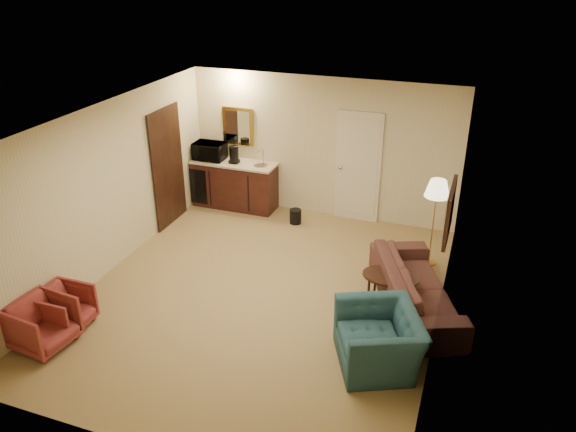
# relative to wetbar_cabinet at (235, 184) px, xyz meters

# --- Properties ---
(ground) EXTENTS (6.00, 6.00, 0.00)m
(ground) POSITION_rel_wetbar_cabinet_xyz_m (1.65, -2.72, -0.46)
(ground) COLOR olive
(ground) RESTS_ON ground
(room_walls) EXTENTS (5.02, 6.01, 2.61)m
(room_walls) POSITION_rel_wetbar_cabinet_xyz_m (1.55, -1.95, 1.26)
(room_walls) COLOR beige
(room_walls) RESTS_ON ground
(wetbar_cabinet) EXTENTS (1.64, 0.58, 0.92)m
(wetbar_cabinet) POSITION_rel_wetbar_cabinet_xyz_m (0.00, 0.00, 0.00)
(wetbar_cabinet) COLOR #3A1812
(wetbar_cabinet) RESTS_ON ground
(sofa) EXTENTS (1.47, 2.30, 0.87)m
(sofa) POSITION_rel_wetbar_cabinet_xyz_m (3.80, -2.28, -0.02)
(sofa) COLOR black
(sofa) RESTS_ON ground
(teal_armchair) EXTENTS (1.07, 1.26, 0.93)m
(teal_armchair) POSITION_rel_wetbar_cabinet_xyz_m (3.55, -3.62, 0.01)
(teal_armchair) COLOR #1C3D46
(teal_armchair) RESTS_ON ground
(rose_chair_near) EXTENTS (0.72, 0.75, 0.71)m
(rose_chair_near) POSITION_rel_wetbar_cabinet_xyz_m (-0.50, -4.72, -0.11)
(rose_chair_near) COLOR maroon
(rose_chair_near) RESTS_ON ground
(rose_chair_far) EXTENTS (0.58, 0.62, 0.64)m
(rose_chair_far) POSITION_rel_wetbar_cabinet_xyz_m (-0.50, -4.32, -0.14)
(rose_chair_far) COLOR maroon
(rose_chair_far) RESTS_ON ground
(coffee_table) EXTENTS (0.85, 0.61, 0.46)m
(coffee_table) POSITION_rel_wetbar_cabinet_xyz_m (3.45, -2.31, -0.23)
(coffee_table) COLOR black
(coffee_table) RESTS_ON ground
(floor_lamp) EXTENTS (0.43, 0.43, 1.45)m
(floor_lamp) POSITION_rel_wetbar_cabinet_xyz_m (3.85, -0.98, 0.27)
(floor_lamp) COLOR #B37E3B
(floor_lamp) RESTS_ON ground
(waste_bin) EXTENTS (0.24, 0.24, 0.27)m
(waste_bin) POSITION_rel_wetbar_cabinet_xyz_m (1.35, -0.31, -0.33)
(waste_bin) COLOR black
(waste_bin) RESTS_ON ground
(microwave) EXTENTS (0.60, 0.34, 0.40)m
(microwave) POSITION_rel_wetbar_cabinet_xyz_m (-0.50, -0.01, 0.66)
(microwave) COLOR black
(microwave) RESTS_ON wetbar_cabinet
(coffee_maker) EXTENTS (0.19, 0.19, 0.32)m
(coffee_maker) POSITION_rel_wetbar_cabinet_xyz_m (0.02, -0.04, 0.62)
(coffee_maker) COLOR black
(coffee_maker) RESTS_ON wetbar_cabinet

